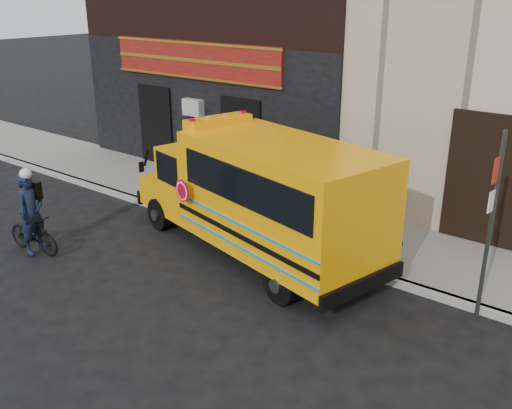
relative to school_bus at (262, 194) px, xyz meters
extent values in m
plane|color=black|center=(-0.14, -1.97, -1.51)|extent=(120.00, 120.00, 0.00)
cube|color=#9B9C96|center=(-0.14, 0.63, -1.43)|extent=(40.00, 0.20, 0.15)
cube|color=gray|center=(-0.14, 2.13, -1.43)|extent=(40.00, 3.00, 0.15)
cube|color=black|center=(-5.14, 3.58, 0.64)|extent=(10.00, 0.30, 4.00)
cube|color=#5F0F0D|center=(-5.14, 3.41, 2.14)|extent=(6.50, 0.12, 1.10)
cube|color=black|center=(-6.94, 3.43, -0.11)|extent=(1.30, 0.10, 2.50)
cube|color=black|center=(-3.34, 3.43, -0.11)|extent=(1.30, 0.10, 2.50)
cylinder|color=black|center=(-2.97, -0.25, -1.11)|extent=(0.84, 0.46, 0.80)
cylinder|color=black|center=(-2.52, 1.59, -1.11)|extent=(0.84, 0.46, 0.80)
cylinder|color=black|center=(1.50, -1.34, -1.11)|extent=(0.84, 0.46, 0.80)
cylinder|color=black|center=(1.95, 0.51, -1.11)|extent=(0.84, 0.46, 0.80)
cube|color=#FFA005|center=(-3.19, 0.78, -0.71)|extent=(1.44, 2.18, 0.70)
cube|color=black|center=(-3.72, 0.91, -0.96)|extent=(0.60, 2.02, 0.35)
cube|color=#FFA005|center=(-2.12, 0.52, -0.21)|extent=(1.66, 2.32, 1.70)
cube|color=black|center=(-2.67, 0.65, 0.19)|extent=(0.48, 1.76, 0.90)
cube|color=#FFA005|center=(0.65, -0.15, 0.11)|extent=(4.89, 3.20, 2.25)
cube|color=black|center=(2.87, -0.69, -0.96)|extent=(0.64, 2.17, 0.30)
cube|color=black|center=(0.49, -1.26, 0.59)|extent=(3.80, 0.96, 0.75)
cube|color=#FFA005|center=(-1.53, 0.38, 1.27)|extent=(0.86, 1.67, 0.28)
cylinder|color=red|center=(-1.40, -0.99, 0.04)|extent=(0.51, 0.15, 0.52)
cylinder|color=#373E3B|center=(4.64, 0.43, 0.24)|extent=(0.08, 0.08, 3.50)
cube|color=red|center=(4.63, 0.35, 1.34)|extent=(0.06, 0.31, 0.44)
cube|color=white|center=(4.63, 0.35, 0.79)|extent=(0.06, 0.31, 0.38)
imported|color=black|center=(-4.25, -2.96, -1.05)|extent=(1.57, 0.62, 0.92)
imported|color=#111B34|center=(-4.17, -2.97, -0.58)|extent=(0.57, 0.75, 1.86)
camera|label=1|loc=(6.98, -9.21, 4.14)|focal=40.00mm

